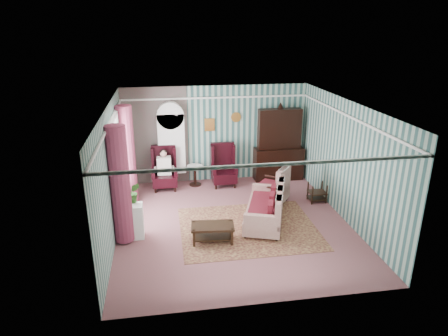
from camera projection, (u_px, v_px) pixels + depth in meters
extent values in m
plane|color=#854D51|center=(234.00, 223.00, 9.72)|extent=(6.00, 6.00, 0.00)
cube|color=#335D59|center=(216.00, 134.00, 12.01)|extent=(5.50, 0.02, 2.90)
cube|color=#335D59|center=(267.00, 229.00, 6.44)|extent=(5.50, 0.02, 2.90)
cube|color=#335D59|center=(112.00, 174.00, 8.82)|extent=(0.02, 6.00, 2.90)
cube|color=#335D59|center=(346.00, 161.00, 9.63)|extent=(0.02, 6.00, 2.90)
cube|color=white|center=(235.00, 105.00, 8.73)|extent=(5.50, 6.00, 0.02)
cube|color=#804154|center=(156.00, 137.00, 11.74)|extent=(1.90, 0.01, 2.90)
cube|color=white|center=(234.00, 121.00, 8.85)|extent=(5.50, 6.00, 0.05)
cube|color=white|center=(115.00, 161.00, 9.35)|extent=(0.04, 1.50, 1.90)
cylinder|color=#843147|center=(120.00, 185.00, 8.47)|extent=(0.44, 0.44, 2.60)
cylinder|color=#843147|center=(127.00, 155.00, 10.42)|extent=(0.44, 0.44, 2.60)
cube|color=#B3702F|center=(210.00, 125.00, 11.85)|extent=(0.30, 0.03, 0.38)
cube|color=white|center=(172.00, 148.00, 11.78)|extent=(0.80, 0.28, 2.24)
cube|color=black|center=(279.00, 142.00, 12.12)|extent=(1.50, 0.56, 2.36)
cube|color=black|center=(164.00, 169.00, 11.55)|extent=(0.76, 0.80, 1.25)
cube|color=black|center=(224.00, 166.00, 11.80)|extent=(0.76, 0.80, 1.25)
cylinder|color=black|center=(195.00, 176.00, 11.93)|extent=(0.50, 0.50, 0.60)
cube|color=black|center=(317.00, 192.00, 10.83)|extent=(0.45, 0.38, 0.54)
cube|color=white|center=(131.00, 221.00, 8.95)|extent=(0.55, 0.35, 0.80)
cube|color=#46171B|center=(248.00, 228.00, 9.48)|extent=(3.20, 2.60, 0.01)
cube|color=#BBAA91|center=(265.00, 204.00, 9.59)|extent=(1.49, 2.10, 1.00)
cube|color=#B5AE8C|center=(271.00, 187.00, 10.70)|extent=(1.12, 1.14, 0.93)
cube|color=black|center=(213.00, 233.00, 8.85)|extent=(0.98, 0.60, 0.40)
imported|color=#244E18|center=(124.00, 199.00, 8.60)|extent=(0.49, 0.47, 0.43)
imported|color=#23571B|center=(134.00, 193.00, 8.89)|extent=(0.27, 0.22, 0.47)
imported|color=#1B5820|center=(126.00, 197.00, 8.82)|extent=(0.20, 0.20, 0.35)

